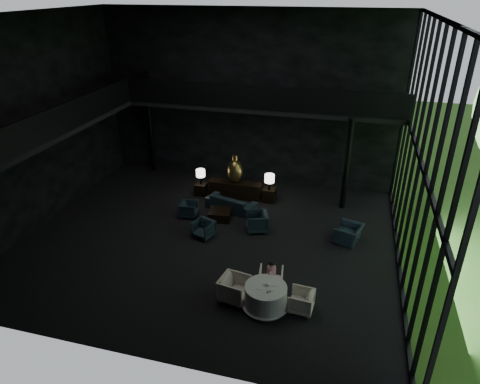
% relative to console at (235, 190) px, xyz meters
% --- Properties ---
extents(floor, '(14.00, 12.00, 0.02)m').
position_rel_console_xyz_m(floor, '(0.01, -3.72, -0.38)').
color(floor, black).
rests_on(floor, ground).
extents(ceiling, '(14.00, 12.00, 0.02)m').
position_rel_console_xyz_m(ceiling, '(0.01, -3.72, 7.62)').
color(ceiling, black).
rests_on(ceiling, ground).
extents(wall_back, '(14.00, 0.04, 8.00)m').
position_rel_console_xyz_m(wall_back, '(0.01, 2.28, 3.62)').
color(wall_back, black).
rests_on(wall_back, ground).
extents(wall_front, '(14.00, 0.04, 8.00)m').
position_rel_console_xyz_m(wall_front, '(0.01, -9.72, 3.62)').
color(wall_front, black).
rests_on(wall_front, ground).
extents(wall_left, '(0.04, 12.00, 8.00)m').
position_rel_console_xyz_m(wall_left, '(-6.99, -3.72, 3.62)').
color(wall_left, black).
rests_on(wall_left, ground).
extents(curtain_wall, '(0.20, 12.00, 8.00)m').
position_rel_console_xyz_m(curtain_wall, '(6.96, -3.72, 3.62)').
color(curtain_wall, black).
rests_on(curtain_wall, ground).
extents(mezzanine_left, '(2.00, 12.00, 0.25)m').
position_rel_console_xyz_m(mezzanine_left, '(-5.99, -3.72, 3.62)').
color(mezzanine_left, black).
rests_on(mezzanine_left, wall_left).
extents(mezzanine_back, '(12.00, 2.00, 0.25)m').
position_rel_console_xyz_m(mezzanine_back, '(1.01, 1.28, 3.62)').
color(mezzanine_back, black).
rests_on(mezzanine_back, wall_back).
extents(railing_left, '(0.06, 12.00, 1.00)m').
position_rel_console_xyz_m(railing_left, '(-4.99, -3.72, 4.22)').
color(railing_left, black).
rests_on(railing_left, mezzanine_left).
extents(railing_back, '(12.00, 0.06, 1.00)m').
position_rel_console_xyz_m(railing_back, '(1.01, 0.28, 4.22)').
color(railing_back, black).
rests_on(railing_back, mezzanine_back).
extents(column_nw, '(0.24, 0.24, 4.00)m').
position_rel_console_xyz_m(column_nw, '(-4.99, 1.98, 1.62)').
color(column_nw, black).
rests_on(column_nw, floor).
extents(column_ne, '(0.24, 0.24, 4.00)m').
position_rel_console_xyz_m(column_ne, '(4.81, 0.28, 1.62)').
color(column_ne, black).
rests_on(column_ne, floor).
extents(console, '(2.38, 0.54, 0.76)m').
position_rel_console_xyz_m(console, '(0.00, 0.00, 0.00)').
color(console, black).
rests_on(console, floor).
extents(bronze_urn, '(0.69, 0.69, 1.29)m').
position_rel_console_xyz_m(bronze_urn, '(-0.00, 0.01, 0.93)').
color(bronze_urn, '#B97B41').
rests_on(bronze_urn, console).
extents(side_table_left, '(0.50, 0.50, 0.55)m').
position_rel_console_xyz_m(side_table_left, '(-1.60, -0.16, -0.10)').
color(side_table_left, black).
rests_on(side_table_left, floor).
extents(table_lamp_left, '(0.41, 0.41, 0.69)m').
position_rel_console_xyz_m(table_lamp_left, '(-1.60, -0.12, 0.67)').
color(table_lamp_left, black).
rests_on(table_lamp_left, side_table_left).
extents(side_table_right, '(0.55, 0.55, 0.61)m').
position_rel_console_xyz_m(side_table_right, '(1.60, 0.03, -0.07)').
color(side_table_right, black).
rests_on(side_table_right, floor).
extents(table_lamp_right, '(0.44, 0.44, 0.73)m').
position_rel_console_xyz_m(table_lamp_right, '(1.60, -0.09, 0.76)').
color(table_lamp_right, black).
rests_on(table_lamp_right, side_table_right).
extents(sofa, '(2.40, 1.26, 0.90)m').
position_rel_console_xyz_m(sofa, '(0.16, -1.17, 0.07)').
color(sofa, black).
rests_on(sofa, floor).
extents(lounge_armchair_west, '(0.66, 0.69, 0.64)m').
position_rel_console_xyz_m(lounge_armchair_west, '(-1.40, -2.23, -0.06)').
color(lounge_armchair_west, black).
rests_on(lounge_armchair_west, floor).
extents(lounge_armchair_east, '(1.07, 1.11, 0.91)m').
position_rel_console_xyz_m(lounge_armchair_east, '(1.62, -2.61, 0.08)').
color(lounge_armchair_east, black).
rests_on(lounge_armchair_east, floor).
extents(lounge_armchair_south, '(0.86, 0.84, 0.71)m').
position_rel_console_xyz_m(lounge_armchair_south, '(-0.26, -3.62, -0.02)').
color(lounge_armchair_south, black).
rests_on(lounge_armchair_south, floor).
extents(window_armchair, '(0.90, 1.14, 0.87)m').
position_rel_console_xyz_m(window_armchair, '(5.16, -2.52, 0.06)').
color(window_armchair, '#18242D').
rests_on(window_armchair, floor).
extents(coffee_table, '(0.98, 0.98, 0.39)m').
position_rel_console_xyz_m(coffee_table, '(-0.07, -2.10, -0.18)').
color(coffee_table, black).
rests_on(coffee_table, floor).
extents(dining_table, '(1.45, 1.45, 0.75)m').
position_rel_console_xyz_m(dining_table, '(2.88, -6.92, -0.05)').
color(dining_table, white).
rests_on(dining_table, floor).
extents(dining_chair_north, '(0.83, 0.79, 0.77)m').
position_rel_console_xyz_m(dining_chair_north, '(2.86, -6.00, 0.01)').
color(dining_chair_north, silver).
rests_on(dining_chair_north, floor).
extents(dining_chair_east, '(0.68, 0.72, 0.69)m').
position_rel_console_xyz_m(dining_chair_east, '(3.94, -6.78, -0.03)').
color(dining_chair_east, beige).
rests_on(dining_chair_east, floor).
extents(dining_chair_west, '(1.01, 1.06, 0.96)m').
position_rel_console_xyz_m(dining_chair_west, '(1.88, -6.81, 0.10)').
color(dining_chair_west, beige).
rests_on(dining_chair_west, floor).
extents(child, '(0.28, 0.28, 0.60)m').
position_rel_console_xyz_m(child, '(2.88, -6.03, 0.37)').
color(child, '#CD7C9C').
rests_on(child, dining_chair_north).
extents(plate_a, '(0.23, 0.23, 0.01)m').
position_rel_console_xyz_m(plate_a, '(2.73, -7.02, 0.38)').
color(plate_a, white).
rests_on(plate_a, dining_table).
extents(plate_b, '(0.22, 0.22, 0.01)m').
position_rel_console_xyz_m(plate_b, '(3.13, -6.75, 0.38)').
color(plate_b, white).
rests_on(plate_b, dining_table).
extents(saucer, '(0.16, 0.16, 0.01)m').
position_rel_console_xyz_m(saucer, '(3.11, -6.96, 0.38)').
color(saucer, white).
rests_on(saucer, dining_table).
extents(coffee_cup, '(0.11, 0.11, 0.06)m').
position_rel_console_xyz_m(coffee_cup, '(3.06, -7.09, 0.41)').
color(coffee_cup, white).
rests_on(coffee_cup, saucer).
extents(cereal_bowl, '(0.17, 0.17, 0.08)m').
position_rel_console_xyz_m(cereal_bowl, '(2.91, -6.83, 0.41)').
color(cereal_bowl, white).
rests_on(cereal_bowl, dining_table).
extents(cream_pot, '(0.07, 0.07, 0.07)m').
position_rel_console_xyz_m(cream_pot, '(2.99, -7.18, 0.41)').
color(cream_pot, '#99999E').
rests_on(cream_pot, dining_table).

